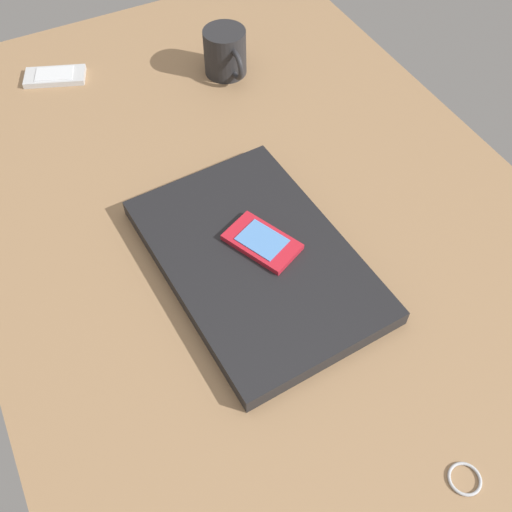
% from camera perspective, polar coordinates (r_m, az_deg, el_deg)
% --- Properties ---
extents(desk_surface, '(1.20, 0.80, 0.03)m').
position_cam_1_polar(desk_surface, '(0.89, -0.20, 3.80)').
color(desk_surface, '#9E7751').
rests_on(desk_surface, ground).
extents(laptop_closed, '(0.37, 0.25, 0.02)m').
position_cam_1_polar(laptop_closed, '(0.80, 0.00, -0.33)').
color(laptop_closed, black).
rests_on(laptop_closed, desk_surface).
extents(cell_phone_on_laptop, '(0.11, 0.09, 0.01)m').
position_cam_1_polar(cell_phone_on_laptop, '(0.80, 0.58, 1.36)').
color(cell_phone_on_laptop, red).
rests_on(cell_phone_on_laptop, laptop_closed).
extents(cell_phone_on_desk, '(0.09, 0.12, 0.01)m').
position_cam_1_polar(cell_phone_on_desk, '(1.16, -18.65, 15.97)').
color(cell_phone_on_desk, silver).
rests_on(cell_phone_on_desk, desk_surface).
extents(key_ring, '(0.04, 0.04, 0.00)m').
position_cam_1_polar(key_ring, '(0.72, 19.31, -19.46)').
color(key_ring, silver).
rests_on(key_ring, desk_surface).
extents(coffee_mug, '(0.11, 0.07, 0.08)m').
position_cam_1_polar(coffee_mug, '(1.10, -2.92, 18.84)').
color(coffee_mug, '#262628').
rests_on(coffee_mug, desk_surface).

